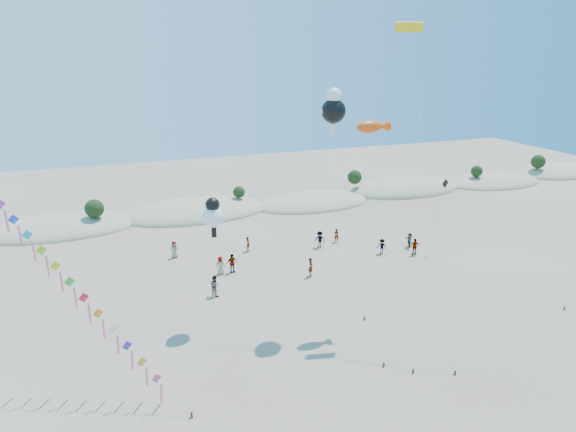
# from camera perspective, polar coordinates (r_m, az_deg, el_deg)

# --- Properties ---
(dune_ridge) EXTENTS (145.30, 11.49, 5.57)m
(dune_ridge) POSITION_cam_1_polar(r_m,az_deg,el_deg) (64.01, -10.01, 0.51)
(dune_ridge) COLOR gray
(dune_ridge) RESTS_ON ground
(fish_kite) EXTENTS (2.58, 9.45, 15.15)m
(fish_kite) POSITION_cam_1_polar(r_m,az_deg,el_deg) (36.07, 10.06, 10.29)
(fish_kite) COLOR #3F2D1E
(fish_kite) RESTS_ON ground
(cartoon_kite_low) EXTENTS (9.82, 10.86, 9.84)m
(cartoon_kite_low) POSITION_cam_1_polar(r_m,az_deg,el_deg) (35.65, -8.86, 0.18)
(cartoon_kite_low) COLOR #3F2D1E
(cartoon_kite_low) RESTS_ON ground
(cartoon_kite_high) EXTENTS (2.83, 3.93, 17.46)m
(cartoon_kite_high) POSITION_cam_1_polar(r_m,az_deg,el_deg) (35.54, 5.42, 12.61)
(cartoon_kite_high) COLOR #3F2D1E
(cartoon_kite_high) RESTS_ON ground
(parafoil_kite) EXTENTS (2.51, 10.93, 21.89)m
(parafoil_kite) POSITION_cam_1_polar(r_m,az_deg,el_deg) (37.30, 14.30, 19.95)
(parafoil_kite) COLOR #3F2D1E
(parafoil_kite) RESTS_ON ground
(dark_kite) EXTENTS (1.86, 14.87, 7.61)m
(dark_kite) POSITION_cam_1_polar(r_m,az_deg,el_deg) (49.81, 21.14, 0.30)
(dark_kite) COLOR #3F2D1E
(dark_kite) RESTS_ON ground
(beachgoers) EXTENTS (24.90, 10.42, 1.86)m
(beachgoers) POSITION_cam_1_polar(r_m,az_deg,el_deg) (48.19, 1.75, -4.38)
(beachgoers) COLOR slate
(beachgoers) RESTS_ON ground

